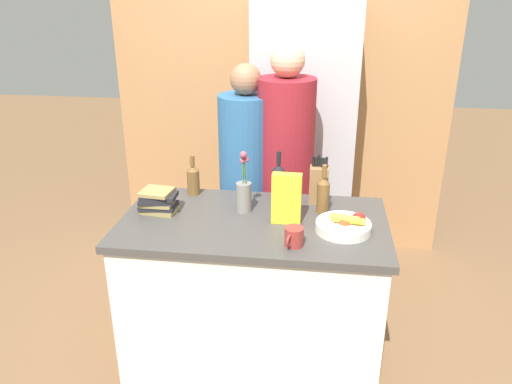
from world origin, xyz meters
The scene contains 15 objects.
ground_plane centered at (0.00, 0.00, 0.00)m, with size 14.00×14.00×0.00m, color brown.
kitchen_island centered at (0.00, 0.00, 0.45)m, with size 1.40×0.78×0.91m.
back_wall_wood centered at (0.00, 1.56, 1.30)m, with size 2.60×0.12×2.60m.
refrigerator centered at (0.20, 1.20, 1.00)m, with size 0.71×0.63×1.99m.
fruit_bowl centered at (0.47, -0.06, 0.94)m, with size 0.28×0.28×0.10m.
knife_block centered at (0.33, 0.29, 1.02)m, with size 0.10×0.09×0.28m.
flower_vase centered at (-0.07, 0.11, 1.01)m, with size 0.08×0.08×0.35m.
cereal_box centered at (0.17, 0.00, 1.04)m, with size 0.15×0.06×0.27m.
coffee_mug centered at (0.23, -0.25, 0.95)m, with size 0.09×0.12×0.09m.
book_stack centered at (-0.53, 0.04, 0.97)m, with size 0.21×0.17×0.13m.
bottle_oil centered at (0.36, 0.15, 1.01)m, with size 0.07×0.07×0.27m.
bottle_vinegar centered at (0.10, 0.30, 1.02)m, with size 0.07×0.07×0.29m.
bottle_wine centered at (-0.40, 0.31, 1.00)m, with size 0.07×0.07×0.24m.
person_at_sink centered at (-0.13, 0.62, 0.91)m, with size 0.35×0.35×1.63m.
person_in_blue centered at (0.12, 0.62, 0.98)m, with size 0.35×0.35×1.75m.
Camera 1 is at (0.33, -2.34, 2.05)m, focal length 35.00 mm.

